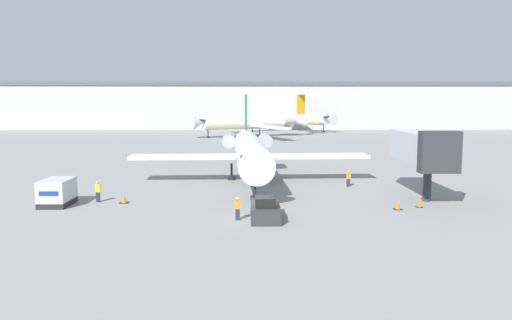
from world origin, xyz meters
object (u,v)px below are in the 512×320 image
Objects in this scene: worker_near_tug at (238,208)px; worker_on_apron at (98,191)px; airplane_main at (250,150)px; traffic_cone_right at (398,205)px; jet_bridge at (421,148)px; traffic_cone_left at (124,199)px; pushback_tug at (265,210)px; airplane_parked_far_right at (253,122)px; worker_by_wing at (348,178)px; traffic_cone_mid at (419,203)px; airplane_parked_far_left at (285,118)px; luggage_cart at (57,192)px.

worker_on_apron reaches higher than worker_near_tug.
traffic_cone_right is (11.74, -14.47, -3.02)m from airplane_main.
worker_on_apron is 28.52m from jet_bridge.
jet_bridge is at bearing 4.77° from traffic_cone_left.
worker_on_apron reaches higher than traffic_cone_left.
airplane_parked_far_right reaches higher than pushback_tug.
traffic_cone_mid is (3.81, -9.91, -0.46)m from worker_by_wing.
pushback_tug is 111.90m from airplane_parked_far_left.
traffic_cone_left is 78.68m from airplane_parked_far_right.
luggage_cart is at bearing -161.58° from worker_by_wing.
traffic_cone_left is (-10.70, -11.54, -3.04)m from airplane_main.
pushback_tug reaches higher than worker_on_apron.
airplane_main is 17.29m from worker_on_apron.
worker_on_apron is 78.62m from airplane_parked_far_right.
worker_on_apron is 0.06× the size of airplane_parked_far_left.
jet_bridge is at bearing 30.15° from pushback_tug.
airplane_parked_far_right is at bearing 89.05° from airplane_main.
pushback_tug is at bearing -16.99° from luggage_cart.
pushback_tug is at bearing -94.98° from airplane_parked_far_left.
airplane_parked_far_left reaches higher than luggage_cart.
pushback_tug is at bearing -27.37° from traffic_cone_left.
traffic_cone_mid is (29.71, -1.28, -0.70)m from luggage_cart.
worker_by_wing is (10.88, 14.01, -0.04)m from worker_near_tug.
pushback_tug is 6.53× the size of traffic_cone_right.
traffic_cone_right is (24.77, -3.35, -0.62)m from worker_on_apron.
traffic_cone_mid is at bearing 17.14° from pushback_tug.
airplane_parked_far_left is at bearing 90.53° from traffic_cone_right.
traffic_cone_left is at bearing -175.23° from jet_bridge.
traffic_cone_right is at bearing -89.47° from airplane_parked_far_left.
worker_on_apron is (-14.06, 6.50, 0.26)m from pushback_tug.
traffic_cone_right is (10.71, 3.14, -0.36)m from pushback_tug.
luggage_cart reaches higher than worker_by_wing.
airplane_parked_far_left is (9.70, 111.45, 2.85)m from pushback_tug.
airplane_parked_far_right is (1.10, 66.18, 0.15)m from airplane_main.
pushback_tug is 2.60× the size of worker_near_tug.
worker_by_wing is at bearing 18.42° from luggage_cart.
airplane_parked_far_left is (-1.00, 108.30, 3.21)m from traffic_cone_right.
airplane_parked_far_left is (0.82, 97.62, 2.68)m from worker_by_wing.
pushback_tug is 13.29m from traffic_cone_mid.
airplane_parked_far_right is at bearing 97.52° from traffic_cone_right.
airplane_main is 16.64× the size of worker_by_wing.
worker_near_tug is (-2.00, -0.18, 0.21)m from pushback_tug.
luggage_cart reaches higher than pushback_tug.
worker_by_wing reaches higher than traffic_cone_right.
airplane_main reaches higher than luggage_cart.
traffic_cone_mid is (1.99, 0.77, 0.07)m from traffic_cone_right.
worker_on_apron is 26.89m from traffic_cone_mid.
luggage_cart is at bearing -142.16° from airplane_main.
pushback_tug is at bearing -90.04° from airplane_parked_far_right.
worker_near_tug is at bearing -32.70° from traffic_cone_left.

